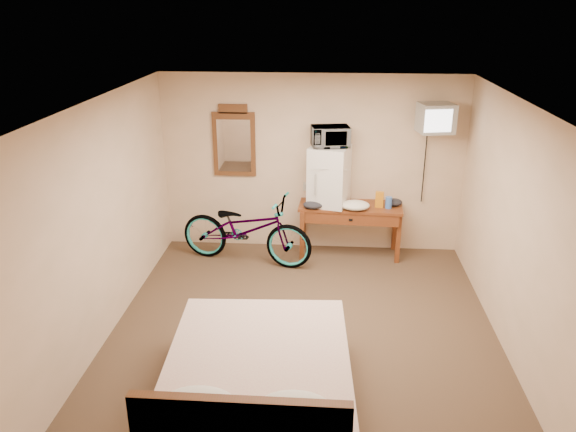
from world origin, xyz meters
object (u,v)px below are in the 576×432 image
object	(u,v)px
microwave	(330,136)
bed	(257,388)
desk	(350,214)
mini_fridge	(329,176)
wall_mirror	(234,142)
blue_cup	(389,203)
crt_television	(436,118)
bicycle	(246,229)

from	to	relation	value
microwave	bed	xyz separation A→B (m)	(-0.58, -3.42, -1.41)
desk	mini_fridge	world-z (taller)	mini_fridge
wall_mirror	bed	size ratio (longest dim) A/B	0.46
wall_mirror	blue_cup	bearing A→B (deg)	-8.60
microwave	crt_television	distance (m)	1.38
crt_television	bed	world-z (taller)	crt_television
wall_mirror	desk	bearing A→B (deg)	-9.50
desk	crt_television	distance (m)	1.70
wall_mirror	bicycle	xyz separation A→B (m)	(0.22, -0.58, -1.07)
bicycle	bed	world-z (taller)	bicycle
microwave	wall_mirror	bearing A→B (deg)	160.41
microwave	blue_cup	size ratio (longest dim) A/B	3.12
desk	bicycle	distance (m)	1.46
bed	microwave	bearing A→B (deg)	80.38
microwave	wall_mirror	distance (m)	1.36
bicycle	bed	size ratio (longest dim) A/B	0.86
mini_fridge	blue_cup	world-z (taller)	mini_fridge
wall_mirror	bed	bearing A→B (deg)	-78.32
blue_cup	mini_fridge	bearing A→B (deg)	173.25
blue_cup	wall_mirror	distance (m)	2.29
blue_cup	bicycle	distance (m)	1.97
microwave	desk	bearing A→B (deg)	-18.41
blue_cup	crt_television	bearing A→B (deg)	7.94
mini_fridge	microwave	xyz separation A→B (m)	(0.00, 0.00, 0.55)
crt_television	bed	size ratio (longest dim) A/B	0.27
desk	bed	size ratio (longest dim) A/B	0.66
blue_cup	microwave	bearing A→B (deg)	173.24
blue_cup	bicycle	size ratio (longest dim) A/B	0.08
desk	blue_cup	distance (m)	0.55
mini_fridge	blue_cup	bearing A→B (deg)	-6.75
desk	bicycle	bearing A→B (deg)	-167.86
crt_television	wall_mirror	xyz separation A→B (m)	(-2.69, 0.25, -0.42)
mini_fridge	microwave	distance (m)	0.55
desk	blue_cup	xyz separation A→B (m)	(0.51, -0.05, 0.19)
microwave	bed	distance (m)	3.74
crt_television	bed	xyz separation A→B (m)	(-1.93, -3.39, -1.68)
blue_cup	bed	bearing A→B (deg)	-112.79
desk	microwave	bearing A→B (deg)	171.46
bicycle	wall_mirror	bearing A→B (deg)	33.67
blue_cup	wall_mirror	xyz separation A→B (m)	(-2.15, 0.32, 0.73)
crt_television	bicycle	distance (m)	2.90
microwave	wall_mirror	world-z (taller)	wall_mirror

